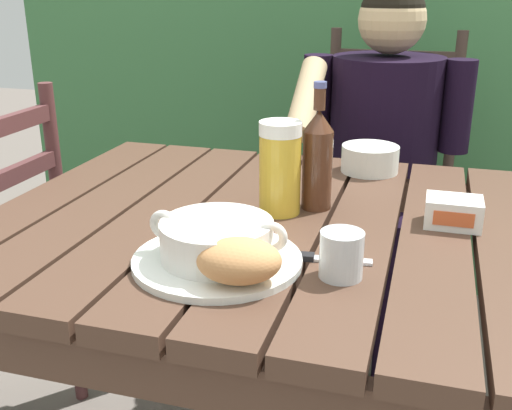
# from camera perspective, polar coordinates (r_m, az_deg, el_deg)

# --- Properties ---
(dining_table) EXTENTS (1.19, 0.91, 0.74)m
(dining_table) POSITION_cam_1_polar(r_m,az_deg,el_deg) (1.22, 3.35, -5.57)
(dining_table) COLOR #4B3225
(dining_table) RESTS_ON ground_plane
(hedge_backdrop) EXTENTS (2.92, 0.95, 2.32)m
(hedge_backdrop) POSITION_cam_1_polar(r_m,az_deg,el_deg) (2.67, 15.69, 16.83)
(hedge_backdrop) COLOR #3C7242
(hedge_backdrop) RESTS_ON ground_plane
(chair_near_diner) EXTENTS (0.44, 0.45, 1.03)m
(chair_near_diner) POSITION_cam_1_polar(r_m,az_deg,el_deg) (2.09, 11.76, 0.51)
(chair_near_diner) COLOR #403129
(chair_near_diner) RESTS_ON ground_plane
(person_eating) EXTENTS (0.48, 0.47, 1.19)m
(person_eating) POSITION_cam_1_polar(r_m,az_deg,el_deg) (1.83, 11.54, 4.73)
(person_eating) COLOR black
(person_eating) RESTS_ON ground_plane
(serving_plate) EXTENTS (0.28, 0.28, 0.01)m
(serving_plate) POSITION_cam_1_polar(r_m,az_deg,el_deg) (0.99, -3.64, -5.19)
(serving_plate) COLOR white
(serving_plate) RESTS_ON dining_table
(soup_bowl) EXTENTS (0.23, 0.18, 0.07)m
(soup_bowl) POSITION_cam_1_polar(r_m,az_deg,el_deg) (0.98, -3.69, -3.16)
(soup_bowl) COLOR white
(soup_bowl) RESTS_ON serving_plate
(bread_roll) EXTENTS (0.15, 0.12, 0.07)m
(bread_roll) POSITION_cam_1_polar(r_m,az_deg,el_deg) (0.90, -1.59, -5.24)
(bread_roll) COLOR tan
(bread_roll) RESTS_ON serving_plate
(beer_glass) EXTENTS (0.08, 0.08, 0.18)m
(beer_glass) POSITION_cam_1_polar(r_m,az_deg,el_deg) (1.18, 2.26, 3.50)
(beer_glass) COLOR gold
(beer_glass) RESTS_ON dining_table
(beer_bottle) EXTENTS (0.06, 0.06, 0.25)m
(beer_bottle) POSITION_cam_1_polar(r_m,az_deg,el_deg) (1.21, 5.80, 4.44)
(beer_bottle) COLOR #4C2A1A
(beer_bottle) RESTS_ON dining_table
(water_glass_small) EXTENTS (0.07, 0.07, 0.07)m
(water_glass_small) POSITION_cam_1_polar(r_m,az_deg,el_deg) (0.94, 8.01, -4.63)
(water_glass_small) COLOR silver
(water_glass_small) RESTS_ON dining_table
(butter_tub) EXTENTS (0.10, 0.08, 0.05)m
(butter_tub) POSITION_cam_1_polar(r_m,az_deg,el_deg) (1.19, 18.01, -0.63)
(butter_tub) COLOR white
(butter_tub) RESTS_ON dining_table
(table_knife) EXTENTS (0.16, 0.04, 0.01)m
(table_knife) POSITION_cam_1_polar(r_m,az_deg,el_deg) (1.01, 5.31, -4.93)
(table_knife) COLOR silver
(table_knife) RESTS_ON dining_table
(diner_bowl) EXTENTS (0.14, 0.14, 0.06)m
(diner_bowl) POSITION_cam_1_polar(r_m,az_deg,el_deg) (1.49, 10.63, 4.29)
(diner_bowl) COLOR white
(diner_bowl) RESTS_ON dining_table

